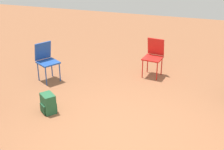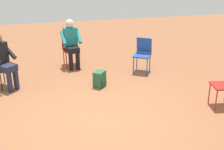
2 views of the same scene
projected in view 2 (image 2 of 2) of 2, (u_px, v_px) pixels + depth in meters
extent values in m
plane|color=brown|center=(97.00, 120.00, 5.69)|extent=(16.79, 16.79, 0.00)
cube|color=#1E4799|center=(1.00, 69.00, 6.89)|extent=(0.57, 0.57, 0.03)
cylinder|color=black|center=(14.00, 77.00, 7.02)|extent=(0.02, 0.02, 0.42)
cylinder|color=black|center=(1.00, 82.00, 6.75)|extent=(0.02, 0.02, 0.42)
cylinder|color=black|center=(4.00, 74.00, 7.19)|extent=(0.02, 0.02, 0.42)
cube|color=#1E4799|center=(142.00, 56.00, 7.73)|extent=(0.55, 0.55, 0.03)
cylinder|color=#1E4799|center=(147.00, 67.00, 7.62)|extent=(0.02, 0.02, 0.42)
cylinder|color=#1E4799|center=(133.00, 66.00, 7.72)|extent=(0.02, 0.02, 0.42)
cylinder|color=#1E4799|center=(150.00, 63.00, 7.92)|extent=(0.02, 0.02, 0.42)
cylinder|color=#1E4799|center=(137.00, 61.00, 8.02)|extent=(0.02, 0.02, 0.42)
cube|color=#1E4799|center=(144.00, 45.00, 7.82)|extent=(0.37, 0.28, 0.40)
cube|color=red|center=(71.00, 50.00, 8.18)|extent=(0.44, 0.44, 0.03)
cylinder|color=red|center=(79.00, 59.00, 8.17)|extent=(0.02, 0.02, 0.42)
cylinder|color=red|center=(66.00, 60.00, 8.07)|extent=(0.02, 0.02, 0.42)
cylinder|color=red|center=(76.00, 55.00, 8.47)|extent=(0.02, 0.02, 0.42)
cylinder|color=red|center=(64.00, 56.00, 8.37)|extent=(0.02, 0.02, 0.42)
cube|color=red|center=(69.00, 40.00, 8.27)|extent=(0.39, 0.13, 0.40)
cube|color=red|center=(223.00, 86.00, 6.04)|extent=(0.45, 0.45, 0.03)
cylinder|color=red|center=(216.00, 100.00, 5.95)|extent=(0.02, 0.02, 0.42)
cylinder|color=red|center=(209.00, 93.00, 6.26)|extent=(0.02, 0.02, 0.42)
cylinder|color=#23283D|center=(16.00, 80.00, 6.85)|extent=(0.11, 0.11, 0.45)
cylinder|color=#23283D|center=(10.00, 82.00, 6.71)|extent=(0.11, 0.11, 0.45)
cube|color=#23283D|center=(6.00, 67.00, 6.76)|extent=(0.51, 0.51, 0.14)
cylinder|color=black|center=(9.00, 52.00, 6.85)|extent=(0.34, 0.35, 0.31)
cylinder|color=black|center=(78.00, 61.00, 7.98)|extent=(0.11, 0.11, 0.45)
cylinder|color=black|center=(71.00, 62.00, 7.92)|extent=(0.11, 0.11, 0.45)
cube|color=black|center=(72.00, 49.00, 7.99)|extent=(0.34, 0.45, 0.14)
cube|color=teal|center=(70.00, 37.00, 8.06)|extent=(0.36, 0.26, 0.52)
sphere|color=beige|center=(70.00, 24.00, 7.92)|extent=(0.22, 0.22, 0.22)
cylinder|color=teal|center=(79.00, 37.00, 8.02)|extent=(0.13, 0.40, 0.31)
cylinder|color=teal|center=(63.00, 38.00, 7.90)|extent=(0.13, 0.40, 0.31)
cube|color=#235B38|center=(100.00, 79.00, 7.01)|extent=(0.33, 0.34, 0.36)
cube|color=#1C492C|center=(100.00, 82.00, 7.04)|extent=(0.32, 0.31, 0.16)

